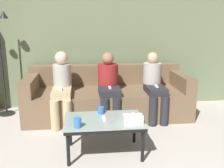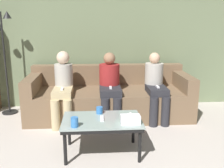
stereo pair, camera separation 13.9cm
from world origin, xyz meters
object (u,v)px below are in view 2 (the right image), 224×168
at_px(cup_near_left, 75,122).
at_px(seated_person_mid_right, 156,85).
at_px(seated_person_left_end, 63,85).
at_px(couch, 109,98).
at_px(cup_near_right, 99,110).
at_px(game_remote, 102,118).
at_px(standing_lamp, 5,52).
at_px(tissue_box, 130,119).
at_px(seated_person_mid_left, 110,84).
at_px(coffee_table, 102,123).

xyz_separation_m(cup_near_left, seated_person_mid_right, (1.20, 1.30, 0.08)).
bearing_deg(seated_person_left_end, seated_person_mid_right, 0.26).
xyz_separation_m(couch, cup_near_right, (-0.19, -1.13, 0.18)).
bearing_deg(game_remote, cup_near_left, -145.57).
xyz_separation_m(couch, standing_lamp, (-1.71, 0.21, 0.75)).
height_order(tissue_box, standing_lamp, standing_lamp).
bearing_deg(seated_person_left_end, cup_near_right, -58.60).
height_order(standing_lamp, seated_person_mid_left, standing_lamp).
bearing_deg(tissue_box, couch, 95.79).
xyz_separation_m(tissue_box, seated_person_left_end, (-0.88, 1.24, 0.10)).
bearing_deg(seated_person_mid_left, seated_person_mid_right, -1.26).
relative_size(tissue_box, seated_person_mid_right, 0.21).
bearing_deg(cup_near_right, seated_person_left_end, 121.40).
xyz_separation_m(cup_near_right, game_remote, (0.02, -0.19, -0.03)).
xyz_separation_m(tissue_box, seated_person_mid_left, (-0.15, 1.26, 0.10)).
distance_m(seated_person_mid_left, seated_person_mid_right, 0.73).
relative_size(coffee_table, seated_person_mid_left, 0.87).
bearing_deg(couch, game_remote, -97.08).
relative_size(standing_lamp, seated_person_mid_right, 1.61).
relative_size(cup_near_left, cup_near_right, 1.28).
height_order(couch, cup_near_left, couch).
bearing_deg(cup_near_right, seated_person_mid_right, 44.17).
distance_m(cup_near_right, seated_person_mid_right, 1.29).
xyz_separation_m(game_remote, standing_lamp, (-1.54, 1.54, 0.61)).
relative_size(coffee_table, cup_near_right, 10.80).
height_order(standing_lamp, seated_person_mid_right, standing_lamp).
distance_m(game_remote, standing_lamp, 2.26).
bearing_deg(standing_lamp, game_remote, -44.92).
bearing_deg(cup_near_right, game_remote, -82.89).
bearing_deg(couch, coffee_table, -97.08).
height_order(cup_near_right, tissue_box, tissue_box).
bearing_deg(seated_person_mid_right, standing_lamp, 169.57).
height_order(coffee_table, standing_lamp, standing_lamp).
bearing_deg(tissue_box, seated_person_mid_left, 96.81).
bearing_deg(seated_person_mid_left, tissue_box, -83.19).
bearing_deg(tissue_box, seated_person_mid_right, 65.04).
xyz_separation_m(seated_person_left_end, seated_person_mid_right, (1.46, 0.01, -0.02)).
bearing_deg(couch, standing_lamp, 173.06).
bearing_deg(seated_person_left_end, cup_near_left, -78.62).
relative_size(cup_near_left, seated_person_mid_left, 0.10).
xyz_separation_m(cup_near_left, tissue_box, (0.62, 0.05, -0.00)).
bearing_deg(couch, seated_person_mid_left, -90.00).
xyz_separation_m(cup_near_left, seated_person_mid_left, (0.47, 1.31, 0.09)).
xyz_separation_m(cup_near_left, game_remote, (0.31, 0.21, -0.05)).
relative_size(cup_near_right, standing_lamp, 0.05).
xyz_separation_m(seated_person_left_end, seated_person_mid_left, (0.73, 0.02, -0.00)).
distance_m(couch, game_remote, 1.35).
relative_size(cup_near_right, seated_person_mid_left, 0.08).
distance_m(couch, cup_near_left, 1.62).
bearing_deg(seated_person_mid_right, cup_near_right, -135.83).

